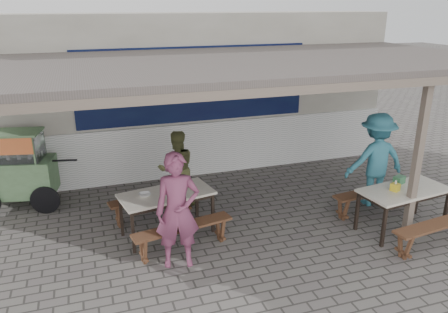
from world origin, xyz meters
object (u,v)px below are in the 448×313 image
(tissue_box, at_px, (395,187))
(condiment_bowl, at_px, (145,195))
(patron_wall_side, at_px, (177,169))
(donation_box, at_px, (399,180))
(bench_right_wall, at_px, (372,195))
(table_left, at_px, (167,197))
(vendor_cart, at_px, (16,167))
(condiment_jar, at_px, (185,184))
(bench_left_wall, at_px, (154,201))
(table_right, at_px, (404,193))
(bench_left_street, at_px, (183,232))
(bench_right_street, at_px, (436,229))
(patron_right_table, at_px, (376,160))
(patron_street_side, at_px, (178,211))

(tissue_box, relative_size, condiment_bowl, 0.66)
(patron_wall_side, height_order, donation_box, patron_wall_side)
(bench_right_wall, relative_size, condiment_bowl, 8.69)
(table_left, distance_m, vendor_cart, 3.11)
(tissue_box, bearing_deg, condiment_jar, 158.94)
(tissue_box, bearing_deg, bench_left_wall, 155.30)
(table_right, bearing_deg, donation_box, 67.32)
(bench_left_wall, distance_m, vendor_cart, 2.70)
(table_left, distance_m, bench_left_street, 0.72)
(table_left, relative_size, vendor_cart, 0.84)
(bench_left_street, bearing_deg, bench_right_street, -27.93)
(bench_left_street, height_order, vendor_cart, vendor_cart)
(patron_right_table, bearing_deg, table_left, 3.97)
(bench_left_wall, height_order, condiment_bowl, condiment_bowl)
(tissue_box, height_order, donation_box, donation_box)
(table_right, relative_size, patron_street_side, 0.92)
(patron_wall_side, relative_size, condiment_bowl, 7.78)
(bench_right_street, bearing_deg, patron_right_table, 80.39)
(patron_street_side, bearing_deg, patron_right_table, 21.96)
(table_left, xyz_separation_m, patron_right_table, (4.00, -0.06, 0.23))
(patron_street_side, bearing_deg, condiment_jar, 80.92)
(bench_right_wall, distance_m, patron_right_table, 0.70)
(patron_wall_side, distance_m, condiment_jar, 0.91)
(patron_street_side, relative_size, patron_right_table, 0.97)
(table_left, height_order, patron_street_side, patron_street_side)
(bench_left_street, distance_m, patron_right_table, 3.96)
(bench_left_street, height_order, patron_wall_side, patron_wall_side)
(patron_right_table, distance_m, donation_box, 0.81)
(vendor_cart, height_order, donation_box, vendor_cart)
(table_right, distance_m, donation_box, 0.28)
(table_left, bearing_deg, bench_right_wall, -16.93)
(patron_wall_side, relative_size, condiment_jar, 18.79)
(bench_left_street, height_order, condiment_bowl, condiment_bowl)
(bench_right_wall, distance_m, vendor_cart, 6.63)
(bench_left_wall, xyz_separation_m, table_right, (3.96, -1.72, 0.33))
(bench_left_street, xyz_separation_m, bench_left_wall, (-0.24, 1.26, 0.00))
(patron_street_side, xyz_separation_m, donation_box, (3.92, 0.09, -0.06))
(table_left, xyz_separation_m, bench_right_street, (3.92, -1.79, -0.33))
(table_left, height_order, table_right, same)
(tissue_box, bearing_deg, table_right, 0.55)
(bench_right_street, relative_size, donation_box, 8.42)
(vendor_cart, relative_size, patron_street_side, 1.10)
(bench_left_wall, distance_m, patron_right_table, 4.21)
(bench_left_street, xyz_separation_m, bench_right_wall, (3.62, 0.24, 0.00))
(bench_left_wall, relative_size, vendor_cart, 0.85)
(bench_right_wall, bearing_deg, table_right, -90.00)
(table_right, relative_size, bench_right_street, 0.97)
(patron_wall_side, xyz_separation_m, patron_right_table, (3.59, -1.12, 0.16))
(bench_left_street, xyz_separation_m, bench_right_street, (3.80, -1.16, 0.00))
(vendor_cart, distance_m, tissue_box, 6.78)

